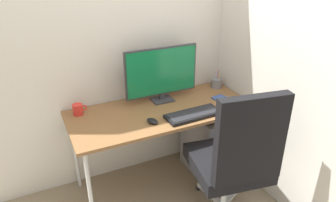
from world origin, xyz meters
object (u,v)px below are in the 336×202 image
at_px(filing_cabinet, 214,140).
at_px(pen_holder, 216,83).
at_px(coffee_mug, 78,109).
at_px(notebook, 225,101).
at_px(mouse, 152,121).
at_px(keyboard, 193,114).
at_px(office_chair, 235,158).
at_px(monitor, 162,73).

xyz_separation_m(filing_cabinet, pen_holder, (0.14, 0.23, 0.45)).
bearing_deg(coffee_mug, notebook, -14.34).
relative_size(mouse, pen_holder, 0.62).
relative_size(filing_cabinet, keyboard, 1.38).
xyz_separation_m(notebook, coffee_mug, (-1.15, 0.29, 0.04)).
relative_size(notebook, coffee_mug, 2.01).
distance_m(office_chair, coffee_mug, 1.22).
bearing_deg(coffee_mug, filing_cabinet, -11.98).
bearing_deg(coffee_mug, mouse, -38.45).
distance_m(monitor, notebook, 0.58).
distance_m(office_chair, notebook, 0.63).
distance_m(mouse, notebook, 0.70).
bearing_deg(office_chair, filing_cabinet, 67.57).
xyz_separation_m(office_chair, mouse, (-0.40, 0.47, 0.14)).
relative_size(office_chair, filing_cabinet, 1.84).
bearing_deg(notebook, mouse, 174.81).
distance_m(office_chair, filing_cabinet, 0.71).
distance_m(office_chair, keyboard, 0.47).
bearing_deg(monitor, office_chair, -77.48).
height_order(filing_cabinet, pen_holder, pen_holder).
distance_m(keyboard, pen_holder, 0.61).
xyz_separation_m(filing_cabinet, mouse, (-0.65, -0.13, 0.43)).
bearing_deg(notebook, pen_holder, 59.87).
relative_size(mouse, notebook, 0.46).
bearing_deg(keyboard, mouse, 173.49).
xyz_separation_m(office_chair, filing_cabinet, (0.25, 0.60, -0.28)).
xyz_separation_m(monitor, notebook, (0.47, -0.26, -0.24)).
bearing_deg(pen_holder, mouse, -155.75).
xyz_separation_m(monitor, mouse, (-0.22, -0.33, -0.23)).
height_order(monitor, notebook, monitor).
distance_m(filing_cabinet, keyboard, 0.56).
xyz_separation_m(office_chair, keyboard, (-0.08, 0.44, 0.14)).
xyz_separation_m(mouse, notebook, (0.69, 0.07, -0.01)).
bearing_deg(notebook, filing_cabinet, 112.95).
distance_m(notebook, coffee_mug, 1.19).
bearing_deg(monitor, mouse, -124.45).
bearing_deg(pen_holder, coffee_mug, 179.48).
bearing_deg(monitor, notebook, -28.63).
distance_m(mouse, pen_holder, 0.87).
bearing_deg(mouse, office_chair, -69.22).
xyz_separation_m(filing_cabinet, keyboard, (-0.33, -0.17, 0.42)).
height_order(filing_cabinet, mouse, mouse).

